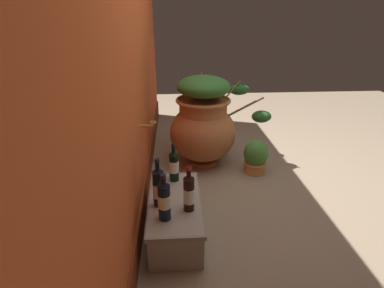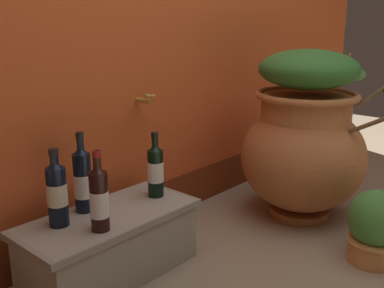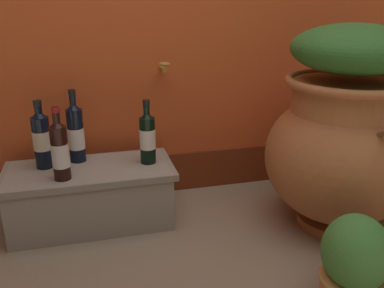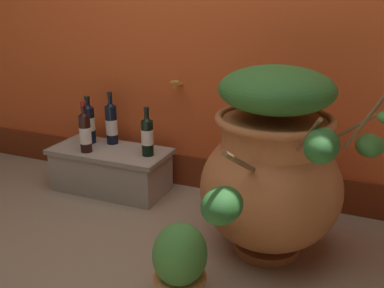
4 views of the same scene
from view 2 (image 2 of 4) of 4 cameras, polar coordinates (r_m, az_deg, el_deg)
name	(u,v)px [view 2 (image 2 of 4)]	position (r m, az deg, el deg)	size (l,w,h in m)	color
ground_plane	(356,286)	(2.12, 20.00, -16.48)	(7.00, 7.00, 0.00)	gray
terracotta_urn	(306,138)	(2.57, 14.22, 0.71)	(0.98, 1.04, 0.94)	#B26638
stone_ledge	(110,242)	(2.03, -10.30, -12.07)	(0.78, 0.37, 0.29)	#9E9384
wine_bottle_left	(99,197)	(1.79, -11.69, -6.59)	(0.07, 0.07, 0.33)	black
wine_bottle_middle	(83,179)	(1.98, -13.68, -4.28)	(0.08, 0.08, 0.35)	black
wine_bottle_right	(155,169)	(2.10, -4.65, -3.12)	(0.08, 0.08, 0.31)	black
wine_bottle_back	(57,191)	(1.87, -16.73, -5.72)	(0.08, 0.08, 0.32)	black
potted_shrub	(374,227)	(2.24, 22.05, -9.75)	(0.23, 0.24, 0.35)	#D68E4C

